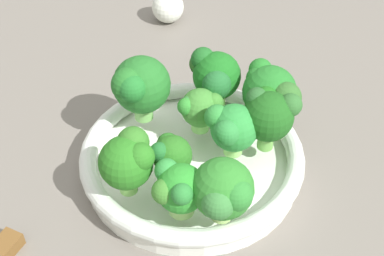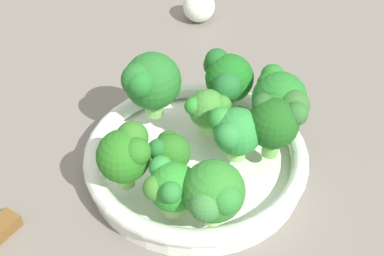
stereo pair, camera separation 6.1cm
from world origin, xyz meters
TOP-DOWN VIEW (x-y plane):
  - ground_plane at (0.00, 0.00)cm, footprint 130.00×130.00cm
  - bowl at (1.27, -3.75)cm, footprint 25.70×25.70cm
  - broccoli_floret_0 at (-7.07, -3.38)cm, footprint 6.36×5.78cm
  - broccoli_floret_1 at (-0.02, -6.82)cm, footprint 5.30×4.55cm
  - broccoli_floret_2 at (-0.78, 6.66)cm, footprint 6.13×6.68cm
  - broccoli_floret_3 at (3.90, 0.48)cm, footprint 4.41×4.46cm
  - broccoli_floret_4 at (3.45, 5.27)cm, footprint 5.43×5.71cm
  - broccoli_floret_5 at (-2.90, -2.53)cm, footprint 5.86×5.74cm
  - broccoli_floret_6 at (8.17, 1.81)cm, footprint 5.74×5.84cm
  - broccoli_floret_7 at (-2.10, -11.22)cm, footprint 6.03×7.16cm
  - broccoli_floret_8 at (6.80, -9.19)cm, footprint 6.77×7.29cm
  - broccoli_floret_9 at (-8.03, -7.38)cm, footprint 6.28×7.62cm
  - garlic_bulb at (1.89, -37.47)cm, footprint 5.11×5.11cm

SIDE VIEW (x-z plane):
  - ground_plane at x=0.00cm, z-range -2.50..0.00cm
  - bowl at x=1.27cm, z-range 0.04..3.66cm
  - garlic_bulb at x=1.89cm, z-range 0.00..5.11cm
  - broccoli_floret_1 at x=-0.02cm, z-range 4.12..9.58cm
  - broccoli_floret_3 at x=3.90cm, z-range 4.22..9.70cm
  - broccoli_floret_4 at x=3.45cm, z-range 4.07..9.86cm
  - broccoli_floret_5 at x=-2.90cm, z-range 4.23..10.51cm
  - broccoli_floret_2 at x=-0.78cm, z-range 4.13..11.22cm
  - broccoli_floret_6 at x=8.17cm, z-range 4.38..11.50cm
  - broccoli_floret_7 at x=-2.10cm, z-range 4.42..11.71cm
  - broccoli_floret_9 at x=-8.03cm, z-range 4.39..11.90cm
  - broccoli_floret_0 at x=-7.07cm, z-range 4.66..11.97cm
  - broccoli_floret_8 at x=6.80cm, z-range 4.57..12.85cm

